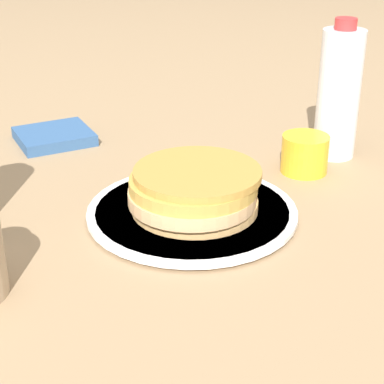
{
  "coord_description": "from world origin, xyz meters",
  "views": [
    {
      "loc": [
        0.79,
        0.01,
        0.42
      ],
      "look_at": [
        0.0,
        -0.03,
        0.04
      ],
      "focal_mm": 60.0,
      "sensor_mm": 36.0,
      "label": 1
    }
  ],
  "objects": [
    {
      "name": "pancake_stack",
      "position": [
        0.0,
        -0.03,
        0.04
      ],
      "size": [
        0.19,
        0.18,
        0.06
      ],
      "color": "#E5B16A",
      "rests_on": "plate"
    },
    {
      "name": "napkin",
      "position": [
        -0.28,
        -0.29,
        0.01
      ],
      "size": [
        0.16,
        0.17,
        0.02
      ],
      "color": "#33598C",
      "rests_on": "ground_plane"
    },
    {
      "name": "water_bottle_near",
      "position": [
        -0.24,
        0.2,
        0.11
      ],
      "size": [
        0.07,
        0.07,
        0.23
      ],
      "color": "white",
      "rests_on": "ground_plane"
    },
    {
      "name": "juice_glass",
      "position": [
        -0.17,
        0.14,
        0.03
      ],
      "size": [
        0.08,
        0.08,
        0.06
      ],
      "color": "yellow",
      "rests_on": "ground_plane"
    },
    {
      "name": "ground_plane",
      "position": [
        0.0,
        0.0,
        0.0
      ],
      "size": [
        4.0,
        4.0,
        0.0
      ],
      "primitive_type": "plane",
      "color": "#9E7F5B"
    },
    {
      "name": "plate",
      "position": [
        0.0,
        -0.03,
        0.01
      ],
      "size": [
        0.29,
        0.29,
        0.01
      ],
      "color": "white",
      "rests_on": "ground_plane"
    }
  ]
}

